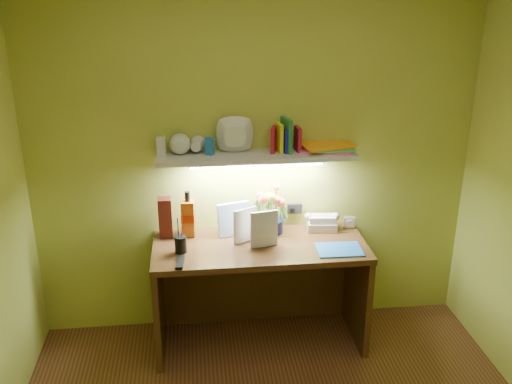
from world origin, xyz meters
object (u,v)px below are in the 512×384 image
at_px(flower_bouquet, 270,210).
at_px(whisky_bottle, 188,214).
at_px(telephone, 322,221).
at_px(desk, 260,294).
at_px(desk_clock, 349,222).

distance_m(flower_bouquet, whisky_bottle, 0.55).
xyz_separation_m(telephone, whisky_bottle, (-0.92, -0.00, 0.10)).
bearing_deg(whisky_bottle, flower_bouquet, -0.05).
bearing_deg(desk, flower_bouquet, 64.53).
bearing_deg(telephone, desk, -150.58).
height_order(desk_clock, whisky_bottle, whisky_bottle).
bearing_deg(desk_clock, telephone, -170.33).
bearing_deg(desk_clock, desk, -154.17).
xyz_separation_m(desk, desk_clock, (0.65, 0.19, 0.41)).
distance_m(desk, flower_bouquet, 0.57).
relative_size(flower_bouquet, whisky_bottle, 1.01).
bearing_deg(flower_bouquet, desk_clock, 0.18).
xyz_separation_m(desk_clock, whisky_bottle, (-1.11, -0.00, 0.12)).
distance_m(desk, whisky_bottle, 0.73).
bearing_deg(flower_bouquet, telephone, 0.18).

